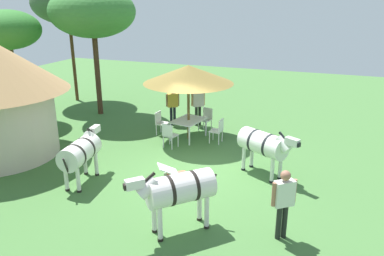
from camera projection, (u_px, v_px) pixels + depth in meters
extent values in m
plane|color=#416E36|center=(194.00, 168.00, 11.95)|extent=(36.00, 36.00, 0.00)
cylinder|color=brown|center=(189.00, 111.00, 14.11)|extent=(0.10, 0.10, 2.13)
cone|color=olive|center=(188.00, 74.00, 13.66)|extent=(3.28, 3.28, 0.65)
cube|color=silver|center=(189.00, 120.00, 14.22)|extent=(1.46, 1.18, 0.04)
cylinder|color=silver|center=(171.00, 132.00, 14.08)|extent=(0.06, 0.06, 0.70)
cylinder|color=silver|center=(188.00, 124.00, 15.02)|extent=(0.06, 0.06, 0.70)
cylinder|color=silver|center=(189.00, 136.00, 13.67)|extent=(0.06, 0.06, 0.70)
cylinder|color=silver|center=(206.00, 127.00, 14.61)|extent=(0.06, 0.06, 0.70)
cube|color=silver|center=(171.00, 135.00, 13.46)|extent=(0.52, 0.53, 0.04)
cube|color=silver|center=(167.00, 131.00, 13.24)|extent=(0.15, 0.44, 0.45)
cylinder|color=silver|center=(170.00, 139.00, 13.77)|extent=(0.04, 0.04, 0.45)
cylinder|color=silver|center=(178.00, 141.00, 13.57)|extent=(0.04, 0.04, 0.45)
cylinder|color=silver|center=(163.00, 141.00, 13.49)|extent=(0.04, 0.04, 0.45)
cylinder|color=silver|center=(172.00, 144.00, 13.29)|extent=(0.04, 0.04, 0.45)
cube|color=white|center=(216.00, 131.00, 13.90)|extent=(0.46, 0.44, 0.04)
cube|color=white|center=(221.00, 126.00, 13.75)|extent=(0.44, 0.06, 0.45)
cylinder|color=white|center=(209.00, 138.00, 13.87)|extent=(0.04, 0.04, 0.45)
cylinder|color=white|center=(213.00, 134.00, 14.20)|extent=(0.04, 0.04, 0.45)
cylinder|color=white|center=(219.00, 139.00, 13.74)|extent=(0.04, 0.04, 0.45)
cylinder|color=white|center=(222.00, 136.00, 14.07)|extent=(0.04, 0.04, 0.45)
cube|color=silver|center=(205.00, 120.00, 15.15)|extent=(0.52, 0.54, 0.04)
cube|color=silver|center=(208.00, 113.00, 15.22)|extent=(0.16, 0.43, 0.45)
cylinder|color=silver|center=(206.00, 127.00, 14.98)|extent=(0.04, 0.04, 0.45)
cylinder|color=silver|center=(198.00, 125.00, 15.19)|extent=(0.04, 0.04, 0.45)
cylinder|color=silver|center=(211.00, 125.00, 15.25)|extent=(0.04, 0.04, 0.45)
cylinder|color=silver|center=(204.00, 123.00, 15.47)|extent=(0.04, 0.04, 0.45)
cube|color=silver|center=(163.00, 123.00, 14.71)|extent=(0.46, 0.44, 0.04)
cube|color=silver|center=(158.00, 117.00, 14.71)|extent=(0.44, 0.06, 0.45)
cylinder|color=silver|center=(169.00, 128.00, 14.89)|extent=(0.04, 0.04, 0.45)
cylinder|color=silver|center=(165.00, 131.00, 14.56)|extent=(0.04, 0.04, 0.45)
cylinder|color=silver|center=(161.00, 127.00, 15.02)|extent=(0.04, 0.04, 0.45)
cylinder|color=silver|center=(156.00, 130.00, 14.69)|extent=(0.04, 0.04, 0.45)
cylinder|color=black|center=(200.00, 116.00, 15.82)|extent=(0.12, 0.12, 0.83)
cylinder|color=black|center=(196.00, 116.00, 15.78)|extent=(0.12, 0.12, 0.83)
cube|color=beige|center=(198.00, 99.00, 15.57)|extent=(0.44, 0.48, 0.58)
cylinder|color=tan|center=(204.00, 98.00, 15.63)|extent=(0.09, 0.09, 0.55)
cylinder|color=tan|center=(192.00, 99.00, 15.49)|extent=(0.09, 0.09, 0.55)
sphere|color=tan|center=(198.00, 89.00, 15.43)|extent=(0.22, 0.22, 0.22)
cylinder|color=black|center=(171.00, 116.00, 15.85)|extent=(0.11, 0.11, 0.78)
cylinder|color=black|center=(175.00, 116.00, 15.88)|extent=(0.11, 0.11, 0.78)
cube|color=gold|center=(173.00, 100.00, 15.65)|extent=(0.40, 0.46, 0.55)
cylinder|color=#A47758|center=(167.00, 100.00, 15.59)|extent=(0.08, 0.08, 0.52)
cylinder|color=#A47758|center=(178.00, 100.00, 15.70)|extent=(0.08, 0.08, 0.52)
sphere|color=#A47758|center=(172.00, 91.00, 15.52)|extent=(0.21, 0.21, 0.21)
cylinder|color=black|center=(279.00, 222.00, 8.31)|extent=(0.12, 0.12, 0.82)
cylinder|color=black|center=(284.00, 221.00, 8.35)|extent=(0.12, 0.12, 0.82)
cube|color=silver|center=(284.00, 193.00, 8.11)|extent=(0.44, 0.47, 0.58)
cylinder|color=#A06851|center=(274.00, 194.00, 8.03)|extent=(0.09, 0.09, 0.54)
cylinder|color=#A06851|center=(294.00, 191.00, 8.18)|extent=(0.09, 0.09, 0.54)
sphere|color=#A06851|center=(286.00, 176.00, 7.97)|extent=(0.22, 0.22, 0.22)
cube|color=#C55846|center=(178.00, 176.00, 10.92)|extent=(0.74, 0.75, 0.03)
cube|color=silver|center=(168.00, 170.00, 10.79)|extent=(0.74, 0.75, 0.29)
cube|color=beige|center=(174.00, 175.00, 11.18)|extent=(0.37, 0.52, 0.22)
cube|color=beige|center=(178.00, 183.00, 10.71)|extent=(0.37, 0.52, 0.22)
cylinder|color=silver|center=(180.00, 188.00, 8.40)|extent=(1.55, 1.52, 0.67)
cylinder|color=black|center=(193.00, 185.00, 8.53)|extent=(0.53, 0.55, 0.68)
cylinder|color=black|center=(169.00, 191.00, 8.30)|extent=(0.53, 0.55, 0.68)
cylinder|color=silver|center=(148.00, 188.00, 8.04)|extent=(0.60, 0.59, 0.51)
cube|color=silver|center=(135.00, 184.00, 7.88)|extent=(0.41, 0.41, 0.20)
cube|color=black|center=(126.00, 187.00, 7.81)|extent=(0.17, 0.17, 0.12)
cube|color=black|center=(147.00, 179.00, 7.98)|extent=(0.29, 0.28, 0.28)
cylinder|color=silver|center=(160.00, 224.00, 8.23)|extent=(0.11, 0.11, 0.82)
cylinder|color=black|center=(160.00, 239.00, 8.35)|extent=(0.13, 0.13, 0.06)
cylinder|color=silver|center=(154.00, 216.00, 8.54)|extent=(0.11, 0.11, 0.82)
cylinder|color=black|center=(155.00, 231.00, 8.67)|extent=(0.13, 0.13, 0.06)
cylinder|color=silver|center=(207.00, 212.00, 8.69)|extent=(0.11, 0.11, 0.82)
cylinder|color=black|center=(206.00, 227.00, 8.82)|extent=(0.13, 0.13, 0.06)
cylinder|color=silver|center=(199.00, 205.00, 9.01)|extent=(0.11, 0.11, 0.82)
cylinder|color=black|center=(199.00, 219.00, 9.13)|extent=(0.13, 0.13, 0.06)
cylinder|color=black|center=(212.00, 185.00, 8.76)|extent=(0.20, 0.20, 0.53)
cylinder|color=silver|center=(80.00, 152.00, 10.68)|extent=(1.49, 0.84, 0.66)
cylinder|color=black|center=(75.00, 156.00, 10.42)|extent=(0.17, 0.67, 0.67)
cylinder|color=black|center=(84.00, 149.00, 10.92)|extent=(0.17, 0.67, 0.67)
cylinder|color=silver|center=(91.00, 138.00, 11.28)|extent=(0.57, 0.36, 0.50)
cube|color=silver|center=(95.00, 129.00, 11.48)|extent=(0.42, 0.23, 0.20)
cube|color=black|center=(98.00, 128.00, 11.66)|extent=(0.14, 0.14, 0.12)
cube|color=black|center=(90.00, 131.00, 11.21)|extent=(0.37, 0.09, 0.28)
cylinder|color=silver|center=(85.00, 163.00, 11.41)|extent=(0.11, 0.11, 0.70)
cylinder|color=black|center=(86.00, 173.00, 11.51)|extent=(0.13, 0.13, 0.06)
cylinder|color=silver|center=(96.00, 164.00, 11.33)|extent=(0.11, 0.11, 0.70)
cylinder|color=black|center=(97.00, 174.00, 11.44)|extent=(0.13, 0.13, 0.06)
cylinder|color=silver|center=(66.00, 179.00, 10.42)|extent=(0.11, 0.11, 0.70)
cylinder|color=black|center=(67.00, 189.00, 10.52)|extent=(0.13, 0.13, 0.06)
cylinder|color=silver|center=(78.00, 180.00, 10.34)|extent=(0.11, 0.11, 0.70)
cylinder|color=black|center=(79.00, 191.00, 10.45)|extent=(0.13, 0.13, 0.06)
cylinder|color=black|center=(66.00, 166.00, 10.02)|extent=(0.24, 0.08, 0.53)
cylinder|color=silver|center=(263.00, 143.00, 11.18)|extent=(1.29, 1.59, 0.67)
cylinder|color=black|center=(255.00, 141.00, 11.39)|extent=(0.64, 0.40, 0.68)
cylinder|color=black|center=(270.00, 146.00, 10.99)|extent=(0.64, 0.40, 0.68)
cylinder|color=silver|center=(283.00, 144.00, 10.60)|extent=(0.53, 0.62, 0.51)
cube|color=silver|center=(292.00, 142.00, 10.34)|extent=(0.35, 0.44, 0.20)
cube|color=black|center=(298.00, 145.00, 10.22)|extent=(0.16, 0.16, 0.12)
cube|color=black|center=(284.00, 138.00, 10.53)|extent=(0.21, 0.34, 0.28)
cylinder|color=silver|center=(280.00, 167.00, 11.10)|extent=(0.11, 0.11, 0.75)
cylinder|color=black|center=(279.00, 178.00, 11.21)|extent=(0.13, 0.13, 0.06)
cylinder|color=silver|center=(272.00, 170.00, 10.87)|extent=(0.11, 0.11, 0.75)
cylinder|color=black|center=(271.00, 181.00, 10.99)|extent=(0.13, 0.13, 0.06)
cylinder|color=silver|center=(252.00, 156.00, 11.89)|extent=(0.11, 0.11, 0.75)
cylinder|color=black|center=(251.00, 166.00, 12.01)|extent=(0.13, 0.13, 0.06)
cylinder|color=silver|center=(244.00, 159.00, 11.67)|extent=(0.11, 0.11, 0.75)
cylinder|color=black|center=(243.00, 169.00, 11.78)|extent=(0.13, 0.13, 0.06)
cylinder|color=black|center=(243.00, 139.00, 11.77)|extent=(0.16, 0.23, 0.53)
cylinder|color=#4F311C|center=(74.00, 63.00, 19.21)|extent=(0.16, 0.16, 3.88)
ellipsoid|color=#3E5A37|center=(68.00, 3.00, 18.28)|extent=(3.44, 3.44, 2.07)
cylinder|color=#432B1C|center=(98.00, 76.00, 16.99)|extent=(0.23, 0.23, 3.50)
ellipsoid|color=#397A35|center=(92.00, 12.00, 16.09)|extent=(3.65, 3.65, 2.19)
cylinder|color=brown|center=(16.00, 85.00, 16.14)|extent=(0.21, 0.21, 3.10)
ellipsoid|color=#2B6C26|center=(7.00, 30.00, 15.40)|extent=(2.65, 2.65, 1.59)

